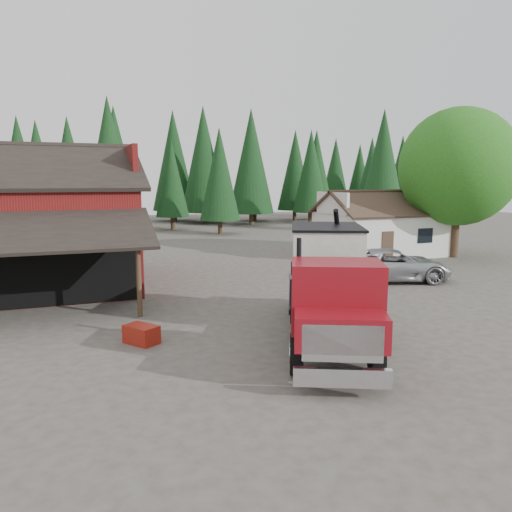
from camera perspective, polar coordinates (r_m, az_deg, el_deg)
name	(u,v)px	position (r m, az deg, el deg)	size (l,w,h in m)	color
ground	(292,316)	(19.86, 4.10, -6.90)	(120.00, 120.00, 0.00)	#463F37
red_barn	(5,234)	(27.54, -26.73, 2.26)	(12.80, 13.63, 7.18)	maroon
farmhouse	(380,231)	(37.12, 14.03, 2.77)	(8.60, 6.42, 4.65)	silver
deciduous_tree	(459,171)	(37.08, 22.15, 8.96)	(8.00, 8.00, 10.20)	#382619
conifer_backdrop	(142,226)	(60.13, -12.91, 3.39)	(76.00, 16.00, 16.00)	black
near_pine_b	(220,174)	(49.40, -4.19, 9.32)	(3.96, 3.96, 10.40)	#382619
near_pine_c	(383,164)	(52.77, 14.29, 10.13)	(4.84, 4.84, 12.40)	#382619
near_pine_d	(109,158)	(51.55, -16.43, 10.64)	(5.28, 5.28, 13.40)	#382619
feed_truck	(329,281)	(16.80, 8.37, -2.82)	(6.26, 9.68, 4.29)	black
silver_car	(393,265)	(27.51, 15.39, -1.00)	(2.82, 6.12, 1.70)	#ABAEB3
equip_box	(141,334)	(17.03, -12.96, -8.71)	(0.70, 1.10, 0.60)	maroon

